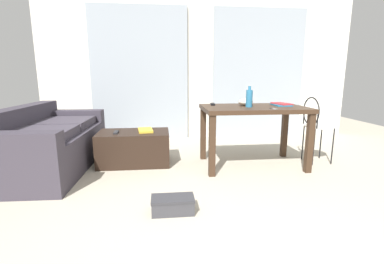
{
  "coord_description": "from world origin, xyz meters",
  "views": [
    {
      "loc": [
        -0.69,
        -1.52,
        1.12
      ],
      "look_at": [
        -0.31,
        1.92,
        0.41
      ],
      "focal_mm": 26.0,
      "sensor_mm": 36.0,
      "label": 1
    }
  ],
  "objects_px": {
    "scissors": "(272,108)",
    "magazine": "(145,130)",
    "bowl": "(246,102)",
    "couch": "(48,144)",
    "craft_table": "(253,115)",
    "tv_remote_primary": "(116,132)",
    "wire_chair": "(315,121)",
    "bottle_near": "(249,98)",
    "shoebox": "(173,205)",
    "book_stack": "(281,104)",
    "tv_remote_on_table": "(213,104)",
    "coffee_table": "(134,148)"
  },
  "relations": [
    {
      "from": "scissors",
      "to": "magazine",
      "type": "distance_m",
      "value": 1.58
    },
    {
      "from": "bowl",
      "to": "magazine",
      "type": "height_order",
      "value": "bowl"
    },
    {
      "from": "couch",
      "to": "craft_table",
      "type": "bearing_deg",
      "value": -2.97
    },
    {
      "from": "bowl",
      "to": "tv_remote_primary",
      "type": "distance_m",
      "value": 1.66
    },
    {
      "from": "wire_chair",
      "to": "scissors",
      "type": "height_order",
      "value": "wire_chair"
    },
    {
      "from": "bottle_near",
      "to": "couch",
      "type": "bearing_deg",
      "value": 175.41
    },
    {
      "from": "bottle_near",
      "to": "shoebox",
      "type": "distance_m",
      "value": 1.64
    },
    {
      "from": "shoebox",
      "to": "wire_chair",
      "type": "bearing_deg",
      "value": 32.19
    },
    {
      "from": "book_stack",
      "to": "couch",
      "type": "bearing_deg",
      "value": 178.84
    },
    {
      "from": "book_stack",
      "to": "scissors",
      "type": "height_order",
      "value": "book_stack"
    },
    {
      "from": "craft_table",
      "to": "tv_remote_primary",
      "type": "relative_size",
      "value": 7.34
    },
    {
      "from": "bowl",
      "to": "book_stack",
      "type": "relative_size",
      "value": 0.62
    },
    {
      "from": "craft_table",
      "to": "wire_chair",
      "type": "distance_m",
      "value": 0.84
    },
    {
      "from": "bowl",
      "to": "tv_remote_on_table",
      "type": "bearing_deg",
      "value": 164.88
    },
    {
      "from": "book_stack",
      "to": "coffee_table",
      "type": "bearing_deg",
      "value": 175.15
    },
    {
      "from": "craft_table",
      "to": "wire_chair",
      "type": "bearing_deg",
      "value": 2.99
    },
    {
      "from": "coffee_table",
      "to": "book_stack",
      "type": "xyz_separation_m",
      "value": [
        1.86,
        -0.16,
        0.55
      ]
    },
    {
      "from": "craft_table",
      "to": "tv_remote_primary",
      "type": "bearing_deg",
      "value": 174.21
    },
    {
      "from": "book_stack",
      "to": "tv_remote_primary",
      "type": "bearing_deg",
      "value": 177.24
    },
    {
      "from": "coffee_table",
      "to": "tv_remote_on_table",
      "type": "height_order",
      "value": "tv_remote_on_table"
    },
    {
      "from": "couch",
      "to": "coffee_table",
      "type": "relative_size",
      "value": 2.08
    },
    {
      "from": "couch",
      "to": "wire_chair",
      "type": "relative_size",
      "value": 2.16
    },
    {
      "from": "book_stack",
      "to": "scissors",
      "type": "xyz_separation_m",
      "value": [
        -0.24,
        -0.32,
        -0.01
      ]
    },
    {
      "from": "tv_remote_on_table",
      "to": "shoebox",
      "type": "bearing_deg",
      "value": -106.11
    },
    {
      "from": "magazine",
      "to": "shoebox",
      "type": "relative_size",
      "value": 0.83
    },
    {
      "from": "couch",
      "to": "tv_remote_on_table",
      "type": "relative_size",
      "value": 11.2
    },
    {
      "from": "tv_remote_primary",
      "to": "book_stack",
      "type": "bearing_deg",
      "value": -4.21
    },
    {
      "from": "wire_chair",
      "to": "tv_remote_primary",
      "type": "relative_size",
      "value": 5.04
    },
    {
      "from": "bottle_near",
      "to": "coffee_table",
      "type": "bearing_deg",
      "value": 168.17
    },
    {
      "from": "coffee_table",
      "to": "bowl",
      "type": "height_order",
      "value": "bowl"
    },
    {
      "from": "craft_table",
      "to": "bowl",
      "type": "relative_size",
      "value": 6.77
    },
    {
      "from": "craft_table",
      "to": "book_stack",
      "type": "relative_size",
      "value": 4.2
    },
    {
      "from": "bowl",
      "to": "scissors",
      "type": "height_order",
      "value": "bowl"
    },
    {
      "from": "wire_chair",
      "to": "tv_remote_primary",
      "type": "height_order",
      "value": "wire_chair"
    },
    {
      "from": "craft_table",
      "to": "scissors",
      "type": "height_order",
      "value": "scissors"
    },
    {
      "from": "couch",
      "to": "coffee_table",
      "type": "distance_m",
      "value": 1.02
    },
    {
      "from": "coffee_table",
      "to": "tv_remote_on_table",
      "type": "distance_m",
      "value": 1.15
    },
    {
      "from": "wire_chair",
      "to": "bottle_near",
      "type": "xyz_separation_m",
      "value": [
        -0.92,
        -0.11,
        0.31
      ]
    },
    {
      "from": "bowl",
      "to": "tv_remote_on_table",
      "type": "height_order",
      "value": "bowl"
    },
    {
      "from": "coffee_table",
      "to": "tv_remote_primary",
      "type": "xyz_separation_m",
      "value": [
        -0.2,
        -0.06,
        0.22
      ]
    },
    {
      "from": "book_stack",
      "to": "shoebox",
      "type": "relative_size",
      "value": 0.83
    },
    {
      "from": "coffee_table",
      "to": "shoebox",
      "type": "distance_m",
      "value": 1.44
    },
    {
      "from": "couch",
      "to": "shoebox",
      "type": "xyz_separation_m",
      "value": [
        1.44,
        -1.27,
        -0.24
      ]
    },
    {
      "from": "wire_chair",
      "to": "coffee_table",
      "type": "bearing_deg",
      "value": 175.43
    },
    {
      "from": "bowl",
      "to": "magazine",
      "type": "relative_size",
      "value": 0.62
    },
    {
      "from": "book_stack",
      "to": "tv_remote_primary",
      "type": "distance_m",
      "value": 2.09
    },
    {
      "from": "bowl",
      "to": "shoebox",
      "type": "xyz_separation_m",
      "value": [
        -0.97,
        -1.26,
        -0.72
      ]
    },
    {
      "from": "couch",
      "to": "bowl",
      "type": "xyz_separation_m",
      "value": [
        2.42,
        -0.01,
        0.48
      ]
    },
    {
      "from": "couch",
      "to": "tv_remote_primary",
      "type": "xyz_separation_m",
      "value": [
        0.8,
        0.04,
        0.12
      ]
    },
    {
      "from": "bottle_near",
      "to": "tv_remote_primary",
      "type": "distance_m",
      "value": 1.67
    }
  ]
}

